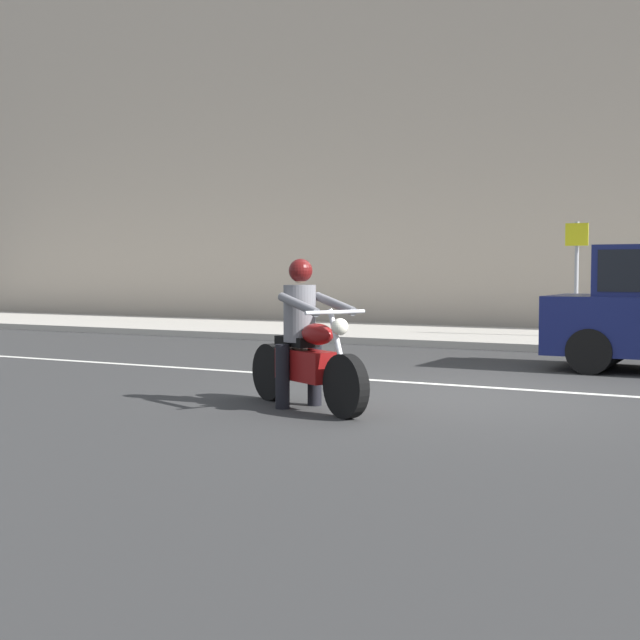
{
  "coord_description": "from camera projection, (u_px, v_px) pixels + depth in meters",
  "views": [
    {
      "loc": [
        3.31,
        -9.61,
        1.45
      ],
      "look_at": [
        -1.57,
        -0.42,
        0.86
      ],
      "focal_mm": 49.54,
      "sensor_mm": 36.0,
      "label": 1
    }
  ],
  "objects": [
    {
      "name": "sidewalk_slab",
      "position": [
        594.0,
        341.0,
        17.15
      ],
      "size": [
        40.0,
        4.4,
        0.14
      ],
      "primitive_type": "cube",
      "color": "#A8A399",
      "rests_on": "ground_plane"
    },
    {
      "name": "lane_marking_stripe",
      "position": [
        485.0,
        387.0,
        10.88
      ],
      "size": [
        18.0,
        0.14,
        0.01
      ],
      "primitive_type": "cube",
      "color": "silver",
      "rests_on": "ground_plane"
    },
    {
      "name": "street_sign_post",
      "position": [
        576.0,
        267.0,
        17.22
      ],
      "size": [
        0.44,
        0.08,
        2.25
      ],
      "color": "gray",
      "rests_on": "sidewalk_slab"
    },
    {
      "name": "building_facade",
      "position": [
        628.0,
        88.0,
        19.84
      ],
      "size": [
        40.0,
        1.4,
        11.07
      ],
      "primitive_type": "cube",
      "color": "#B7A893",
      "rests_on": "ground_plane"
    },
    {
      "name": "ground_plane",
      "position": [
        458.0,
        396.0,
        10.1
      ],
      "size": [
        80.0,
        80.0,
        0.0
      ],
      "primitive_type": "plane",
      "color": "#2D2D2D"
    },
    {
      "name": "motorcycle_with_rider_gray",
      "position": [
        305.0,
        348.0,
        9.19
      ],
      "size": [
        1.88,
        1.12,
        1.57
      ],
      "color": "black",
      "rests_on": "ground_plane"
    }
  ]
}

